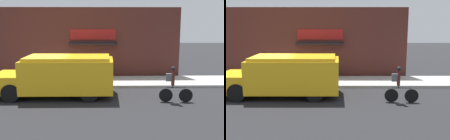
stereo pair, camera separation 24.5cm
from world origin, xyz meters
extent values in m
plane|color=#232326|center=(0.00, 0.00, 0.00)|extent=(70.00, 70.00, 0.00)
cube|color=#ADAAA3|center=(0.00, 1.41, 0.07)|extent=(28.00, 2.83, 0.15)
cube|color=#4C231E|center=(0.00, 3.25, 2.37)|extent=(17.02, 0.18, 4.74)
cube|color=maroon|center=(2.60, 3.14, 2.94)|extent=(3.07, 0.05, 0.70)
cube|color=black|center=(2.60, 2.86, 2.35)|extent=(3.23, 0.61, 0.10)
cube|color=yellow|center=(1.58, -1.60, 1.11)|extent=(4.49, 2.40, 1.61)
cube|color=yellow|center=(-1.41, -1.59, 0.75)|extent=(1.49, 2.21, 0.88)
cube|color=yellow|center=(1.58, -1.60, 1.99)|extent=(4.13, 2.21, 0.15)
cube|color=red|center=(0.35, -0.15, 1.19)|extent=(0.02, 0.44, 0.44)
cylinder|color=black|center=(-1.01, -0.56, 0.44)|extent=(0.87, 0.26, 0.87)
cylinder|color=black|center=(-1.02, -2.63, 0.44)|extent=(0.87, 0.26, 0.87)
cylinder|color=black|center=(2.69, -0.56, 0.44)|extent=(0.87, 0.26, 0.87)
cylinder|color=black|center=(2.69, -2.64, 0.44)|extent=(0.87, 0.26, 0.87)
cylinder|color=black|center=(7.26, -2.77, 0.32)|extent=(0.65, 0.08, 0.65)
cylinder|color=black|center=(6.32, -2.71, 0.32)|extent=(0.65, 0.08, 0.65)
cylinder|color=black|center=(6.79, -2.74, 0.70)|extent=(0.89, 0.09, 0.04)
cylinder|color=black|center=(6.63, -2.73, 0.76)|extent=(0.04, 0.04, 0.12)
cube|color=#561E1E|center=(6.63, -2.73, 1.16)|extent=(0.13, 0.21, 0.69)
sphere|color=black|center=(6.63, -2.73, 1.61)|extent=(0.21, 0.21, 0.21)
cube|color=#565B60|center=(6.44, -2.72, 1.19)|extent=(0.27, 0.16, 0.36)
cylinder|color=#38383D|center=(3.41, 2.22, 0.50)|extent=(0.51, 0.51, 0.71)
cylinder|color=black|center=(3.41, 2.22, 0.88)|extent=(0.52, 0.52, 0.04)
camera|label=1|loc=(3.55, -14.67, 3.70)|focal=42.00mm
camera|label=2|loc=(3.80, -14.67, 3.70)|focal=42.00mm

